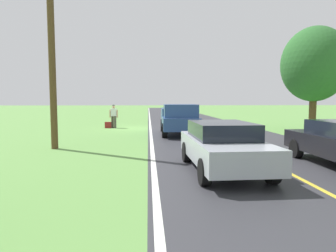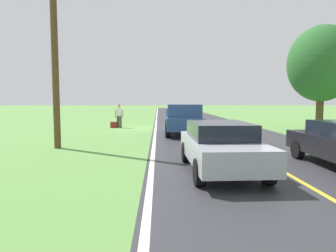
# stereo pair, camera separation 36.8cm
# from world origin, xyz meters

# --- Properties ---
(ground_plane) EXTENTS (200.00, 200.00, 0.00)m
(ground_plane) POSITION_xyz_m (0.00, 0.00, 0.00)
(ground_plane) COLOR #609347
(road_surface) EXTENTS (7.98, 120.00, 0.00)m
(road_surface) POSITION_xyz_m (-4.97, 0.00, 0.00)
(road_surface) COLOR #333338
(road_surface) RESTS_ON ground
(lane_edge_line) EXTENTS (0.16, 117.60, 0.00)m
(lane_edge_line) POSITION_xyz_m (-1.16, 0.00, 0.01)
(lane_edge_line) COLOR silver
(lane_edge_line) RESTS_ON ground
(lane_centre_line) EXTENTS (0.14, 117.60, 0.00)m
(lane_centre_line) POSITION_xyz_m (-4.97, 0.00, 0.01)
(lane_centre_line) COLOR gold
(lane_centre_line) RESTS_ON ground
(hitchhiker_walking) EXTENTS (0.62, 0.51, 1.75)m
(hitchhiker_walking) POSITION_xyz_m (1.55, -0.55, 0.98)
(hitchhiker_walking) COLOR #4C473D
(hitchhiker_walking) RESTS_ON ground
(suitcase_carried) EXTENTS (0.46, 0.20, 0.45)m
(suitcase_carried) POSITION_xyz_m (1.97, -0.47, 0.23)
(suitcase_carried) COLOR maroon
(suitcase_carried) RESTS_ON ground
(pickup_truck_passing) EXTENTS (2.19, 5.44, 1.82)m
(pickup_truck_passing) POSITION_xyz_m (-2.84, 4.08, 0.97)
(pickup_truck_passing) COLOR #2D4C84
(pickup_truck_passing) RESTS_ON ground
(tree_far_side_near) EXTENTS (4.24, 4.24, 6.84)m
(tree_far_side_near) POSITION_xyz_m (-11.89, 2.67, 4.39)
(tree_far_side_near) COLOR brown
(tree_far_side_near) RESTS_ON ground
(sedan_ahead_same_lane) EXTENTS (2.02, 4.45, 1.41)m
(sedan_ahead_same_lane) POSITION_xyz_m (-3.16, 13.30, 0.75)
(sedan_ahead_same_lane) COLOR #B2B7C1
(sedan_ahead_same_lane) RESTS_ON ground
(utility_pole_roadside) EXTENTS (0.28, 0.28, 8.72)m
(utility_pole_roadside) POSITION_xyz_m (2.97, 8.92, 4.36)
(utility_pole_roadside) COLOR brown
(utility_pole_roadside) RESTS_ON ground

